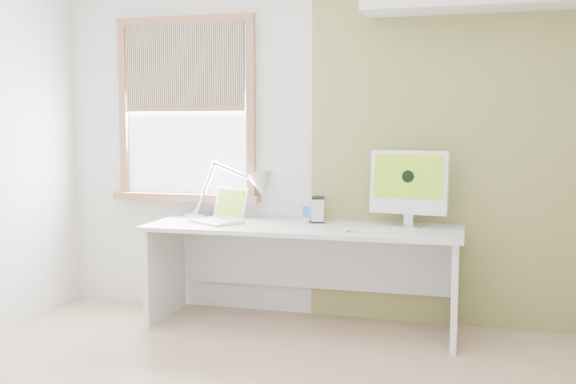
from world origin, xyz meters
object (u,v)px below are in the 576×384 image
(laptop, at_px, (223,213))
(imac, at_px, (409,184))
(external_drive, at_px, (318,210))
(desk, at_px, (304,252))
(desk_lamp, at_px, (249,189))

(laptop, relative_size, imac, 0.84)
(laptop, height_order, external_drive, laptop)
(desk, bearing_deg, imac, 7.92)
(external_drive, height_order, imac, imac)
(desk, xyz_separation_m, laptop, (-0.60, -0.03, 0.26))
(desk_lamp, xyz_separation_m, external_drive, (0.54, -0.03, -0.14))
(imac, bearing_deg, desk_lamp, 176.54)
(laptop, bearing_deg, desk_lamp, 56.85)
(laptop, bearing_deg, desk, 3.13)
(desk_lamp, xyz_separation_m, imac, (1.19, -0.07, 0.07))
(desk_lamp, xyz_separation_m, laptop, (-0.13, -0.20, -0.16))
(desk, distance_m, imac, 0.88)
(imac, bearing_deg, desk, -172.08)
(desk, distance_m, desk_lamp, 0.65)
(desk_lamp, height_order, laptop, desk_lamp)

